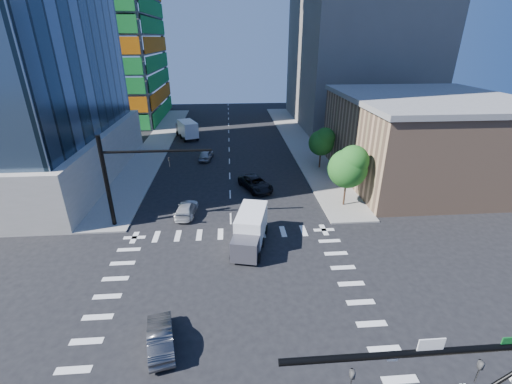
{
  "coord_description": "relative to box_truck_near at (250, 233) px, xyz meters",
  "views": [
    {
      "loc": [
        0.18,
        -19.11,
        17.0
      ],
      "look_at": [
        2.31,
        8.0,
        4.72
      ],
      "focal_mm": 24.0,
      "sensor_mm": 36.0,
      "label": 1
    }
  ],
  "objects": [
    {
      "name": "road_markings",
      "position": [
        -1.65,
        -6.67,
        -1.35
      ],
      "size": [
        20.0,
        20.0,
        0.01
      ],
      "primitive_type": "cube",
      "color": "silver",
      "rests_on": "ground"
    },
    {
      "name": "ground",
      "position": [
        -1.65,
        -6.67,
        -1.35
      ],
      "size": [
        160.0,
        160.0,
        0.0
      ],
      "primitive_type": "plane",
      "color": "black",
      "rests_on": "ground"
    },
    {
      "name": "commercial_building",
      "position": [
        23.35,
        15.33,
        3.96
      ],
      "size": [
        20.5,
        22.5,
        10.6
      ],
      "color": "#A67E60",
      "rests_on": "ground"
    },
    {
      "name": "sidewalk_ne",
      "position": [
        10.85,
        33.33,
        -1.28
      ],
      "size": [
        5.0,
        60.0,
        0.15
      ],
      "primitive_type": "cube",
      "color": "gray",
      "rests_on": "ground"
    },
    {
      "name": "box_truck_far",
      "position": [
        -9.41,
        37.31,
        0.1
      ],
      "size": [
        4.79,
        6.78,
        3.27
      ],
      "rotation": [
        0.0,
        0.0,
        3.52
      ],
      "color": "black",
      "rests_on": "ground"
    },
    {
      "name": "car_sb_near",
      "position": [
        -6.25,
        6.58,
        -0.67
      ],
      "size": [
        2.36,
        4.84,
        1.36
      ],
      "primitive_type": "imported",
      "rotation": [
        0.0,
        0.0,
        3.04
      ],
      "color": "silver",
      "rests_on": "ground"
    },
    {
      "name": "car_sb_cross",
      "position": [
        -5.98,
        -10.35,
        -0.66
      ],
      "size": [
        2.32,
        4.41,
        1.38
      ],
      "primitive_type": "imported",
      "rotation": [
        0.0,
        0.0,
        3.36
      ],
      "color": "#434448",
      "rests_on": "ground"
    },
    {
      "name": "car_nb_far",
      "position": [
        1.49,
        12.56,
        -0.58
      ],
      "size": [
        4.57,
        6.11,
        1.54
      ],
      "primitive_type": "imported",
      "rotation": [
        0.0,
        0.0,
        0.41
      ],
      "color": "black",
      "rests_on": "ground"
    },
    {
      "name": "sidewalk_nw",
      "position": [
        -14.15,
        33.33,
        -1.28
      ],
      "size": [
        5.0,
        60.0,
        0.15
      ],
      "primitive_type": "cube",
      "color": "gray",
      "rests_on": "ground"
    },
    {
      "name": "box_truck_near",
      "position": [
        0.0,
        0.0,
        0.0
      ],
      "size": [
        3.76,
        6.23,
        3.05
      ],
      "rotation": [
        0.0,
        0.0,
        -0.23
      ],
      "color": "black",
      "rests_on": "ground"
    },
    {
      "name": "signal_mast_nw",
      "position": [
        -11.64,
        4.83,
        4.14
      ],
      "size": [
        10.2,
        0.4,
        9.0
      ],
      "color": "black",
      "rests_on": "sidewalk_nw"
    },
    {
      "name": "car_sb_mid",
      "position": [
        -5.17,
        24.5,
        -0.6
      ],
      "size": [
        2.37,
        4.6,
        1.5
      ],
      "primitive_type": "imported",
      "rotation": [
        0.0,
        0.0,
        3.0
      ],
      "color": "#9DA0A5",
      "rests_on": "ground"
    },
    {
      "name": "bg_building_ne",
      "position": [
        25.35,
        48.33,
        12.65
      ],
      "size": [
        24.0,
        30.0,
        28.0
      ],
      "primitive_type": "cube",
      "color": "#65615B",
      "rests_on": "ground"
    },
    {
      "name": "tree_south",
      "position": [
        10.98,
        7.24,
        3.34
      ],
      "size": [
        4.16,
        4.16,
        6.82
      ],
      "color": "#382316",
      "rests_on": "sidewalk_ne"
    },
    {
      "name": "tree_north",
      "position": [
        11.28,
        19.24,
        2.64
      ],
      "size": [
        3.54,
        3.52,
        5.78
      ],
      "color": "#382316",
      "rests_on": "sidewalk_ne"
    }
  ]
}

